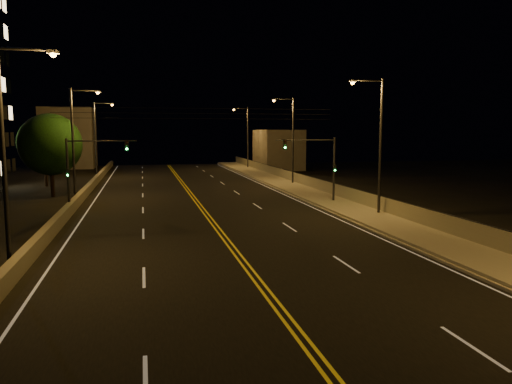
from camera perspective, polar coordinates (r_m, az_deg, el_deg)
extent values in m
cube|color=black|center=(31.11, -4.43, -4.21)|extent=(18.00, 120.00, 0.02)
cube|color=#9D9883|center=(34.32, 13.73, -3.09)|extent=(3.60, 120.00, 0.30)
cube|color=#9D9883|center=(33.55, 10.87, -3.38)|extent=(0.14, 120.00, 0.15)
cube|color=gray|center=(34.98, 16.18, -1.90)|extent=(0.30, 120.00, 1.00)
cube|color=gray|center=(31.16, -22.38, -3.96)|extent=(0.45, 120.00, 0.82)
cube|color=gray|center=(79.11, 2.52, 4.88)|extent=(6.00, 10.00, 6.16)
cube|color=gray|center=(86.81, -20.60, 5.80)|extent=(8.00, 8.00, 9.69)
cylinder|color=black|center=(34.91, 16.21, -1.04)|extent=(0.06, 120.00, 0.06)
cube|color=silver|center=(31.07, -20.37, -4.63)|extent=(0.12, 116.00, 0.00)
cube|color=silver|center=(33.43, 10.34, -3.50)|extent=(0.12, 116.00, 0.00)
cube|color=gold|center=(31.08, -4.70, -4.20)|extent=(0.12, 116.00, 0.00)
cube|color=gold|center=(31.13, -4.15, -4.18)|extent=(0.12, 116.00, 0.00)
cube|color=silver|center=(13.17, -12.53, -20.52)|extent=(0.12, 3.00, 0.00)
cube|color=silver|center=(21.56, -12.69, -9.44)|extent=(0.12, 3.00, 0.00)
cube|color=silver|center=(30.30, -12.76, -4.65)|extent=(0.12, 3.00, 0.00)
cube|color=silver|center=(39.16, -12.80, -2.02)|extent=(0.12, 3.00, 0.00)
cube|color=silver|center=(48.07, -12.82, -0.36)|extent=(0.12, 3.00, 0.00)
cube|color=silver|center=(57.01, -12.84, 0.79)|extent=(0.12, 3.00, 0.00)
cube|color=silver|center=(65.97, -12.85, 1.62)|extent=(0.12, 3.00, 0.00)
cube|color=silver|center=(74.93, -12.86, 2.25)|extent=(0.12, 3.00, 0.00)
cube|color=silver|center=(83.91, -12.87, 2.75)|extent=(0.12, 3.00, 0.00)
cube|color=silver|center=(15.90, 23.52, -15.95)|extent=(0.12, 3.00, 0.00)
cube|color=silver|center=(23.33, 10.23, -8.11)|extent=(0.12, 3.00, 0.00)
cube|color=silver|center=(31.58, 3.83, -4.01)|extent=(0.12, 3.00, 0.00)
cube|color=silver|center=(40.16, 0.15, -1.61)|extent=(0.12, 3.00, 0.00)
cube|color=silver|center=(48.89, -2.22, -0.06)|extent=(0.12, 3.00, 0.00)
cube|color=silver|center=(57.70, -3.87, 1.02)|extent=(0.12, 3.00, 0.00)
cube|color=silver|center=(66.57, -5.08, 1.81)|extent=(0.12, 3.00, 0.00)
cube|color=silver|center=(75.46, -6.01, 2.42)|extent=(0.12, 3.00, 0.00)
cube|color=silver|center=(84.38, -6.74, 2.90)|extent=(0.12, 3.00, 0.00)
cylinder|color=#2D2D33|center=(35.97, 14.04, 4.82)|extent=(0.20, 0.20, 9.61)
cylinder|color=#2D2D33|center=(35.62, 12.65, 12.34)|extent=(2.20, 0.12, 0.12)
cube|color=#2D2D33|center=(35.16, 10.99, 12.33)|extent=(0.50, 0.25, 0.14)
sphere|color=#FF9E2D|center=(35.15, 10.98, 12.17)|extent=(0.28, 0.28, 0.28)
cylinder|color=#2D2D33|center=(55.32, 4.24, 5.72)|extent=(0.20, 0.20, 9.61)
cylinder|color=#2D2D33|center=(55.10, 3.18, 10.57)|extent=(2.20, 0.12, 0.12)
cube|color=#2D2D33|center=(54.80, 2.05, 10.52)|extent=(0.50, 0.25, 0.14)
sphere|color=#FF9E2D|center=(54.79, 2.05, 10.41)|extent=(0.28, 0.28, 0.28)
cylinder|color=#2D2D33|center=(78.77, -0.95, 6.13)|extent=(0.20, 0.20, 9.61)
cylinder|color=#2D2D33|center=(78.61, -1.75, 9.52)|extent=(2.20, 0.12, 0.12)
cube|color=#2D2D33|center=(78.40, -2.55, 9.47)|extent=(0.50, 0.25, 0.14)
sphere|color=#FF9E2D|center=(78.40, -2.55, 9.40)|extent=(0.28, 0.28, 0.28)
cylinder|color=#2D2D33|center=(23.82, -26.90, 3.23)|extent=(0.20, 0.20, 9.61)
cylinder|color=#2D2D33|center=(23.78, -24.89, 14.59)|extent=(2.20, 0.12, 0.12)
cube|color=#2D2D33|center=(23.58, -22.18, 14.61)|extent=(0.50, 0.25, 0.14)
sphere|color=#FF9E2D|center=(23.57, -22.17, 14.37)|extent=(0.28, 0.28, 0.28)
cylinder|color=#2D2D33|center=(45.62, -20.19, 5.03)|extent=(0.20, 0.20, 9.61)
cylinder|color=#2D2D33|center=(45.60, -19.04, 10.93)|extent=(2.20, 0.12, 0.12)
cube|color=#2D2D33|center=(45.50, -17.64, 10.91)|extent=(0.50, 0.25, 0.14)
sphere|color=#FF9E2D|center=(45.49, -17.63, 10.78)|extent=(0.28, 0.28, 0.28)
cylinder|color=#2D2D33|center=(66.69, -17.89, 5.63)|extent=(0.20, 0.20, 9.61)
cylinder|color=#2D2D33|center=(66.67, -17.09, 9.66)|extent=(2.20, 0.12, 0.12)
cube|color=#2D2D33|center=(66.60, -16.13, 9.64)|extent=(0.50, 0.25, 0.14)
sphere|color=#FF9E2D|center=(66.60, -16.13, 9.55)|extent=(0.28, 0.28, 0.28)
cylinder|color=#2D2D33|center=(41.74, 8.90, 2.40)|extent=(0.18, 0.18, 5.50)
cylinder|color=#2D2D33|center=(40.75, 5.69, 5.94)|extent=(5.00, 0.10, 0.10)
cube|color=black|center=(40.24, 3.31, 5.45)|extent=(0.28, 0.18, 0.80)
sphere|color=#19FF4C|center=(40.14, 3.35, 5.09)|extent=(0.14, 0.14, 0.14)
cube|color=black|center=(41.58, 8.99, 2.73)|extent=(0.22, 0.14, 0.55)
cylinder|color=#2D2D33|center=(39.16, -20.69, 1.73)|extent=(0.18, 0.18, 5.50)
cylinder|color=#2D2D33|center=(38.76, -17.17, 5.60)|extent=(5.00, 0.10, 0.10)
cube|color=black|center=(38.68, -14.56, 5.17)|extent=(0.28, 0.18, 0.80)
sphere|color=#19FF4C|center=(38.57, -14.55, 4.79)|extent=(0.14, 0.14, 0.14)
cube|color=black|center=(38.99, -20.73, 2.07)|extent=(0.22, 0.14, 0.55)
cylinder|color=black|center=(39.94, -6.54, 8.34)|extent=(22.00, 0.03, 0.03)
cylinder|color=black|center=(39.95, -6.55, 8.91)|extent=(22.00, 0.03, 0.03)
cylinder|color=black|center=(39.97, -6.56, 9.48)|extent=(22.00, 0.03, 0.03)
cylinder|color=black|center=(49.47, -22.25, 1.03)|extent=(0.36, 0.36, 2.66)
sphere|color=black|center=(49.25, -22.44, 5.05)|extent=(5.62, 5.62, 5.62)
cylinder|color=black|center=(58.92, -22.88, 1.88)|extent=(0.36, 0.36, 2.65)
sphere|color=black|center=(58.74, -23.04, 5.23)|extent=(5.59, 5.59, 5.59)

